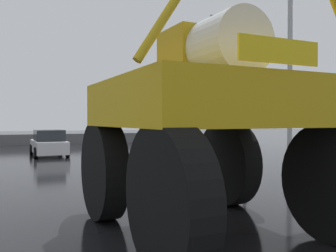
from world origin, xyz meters
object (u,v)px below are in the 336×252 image
object	(u,v)px
sedan_ahead	(49,144)
traffic_signal_near_right	(242,104)
oversize_sprayer	(208,122)
streetlight_near_right	(293,44)
streetlight_far_right	(214,77)

from	to	relation	value
sedan_ahead	traffic_signal_near_right	bearing A→B (deg)	-162.31
oversize_sprayer	sedan_ahead	bearing A→B (deg)	2.11
streetlight_near_right	oversize_sprayer	bearing A→B (deg)	-143.22
traffic_signal_near_right	streetlight_far_right	world-z (taller)	streetlight_far_right
oversize_sprayer	traffic_signal_near_right	bearing A→B (deg)	-44.31
sedan_ahead	oversize_sprayer	bearing A→B (deg)	-177.25
streetlight_far_right	streetlight_near_right	bearing A→B (deg)	-101.59
streetlight_near_right	streetlight_far_right	world-z (taller)	streetlight_near_right
streetlight_near_right	sedan_ahead	bearing A→B (deg)	123.17
sedan_ahead	streetlight_far_right	bearing A→B (deg)	-107.52
traffic_signal_near_right	streetlight_near_right	xyz separation A→B (m)	(3.20, 1.25, 2.37)
oversize_sprayer	streetlight_near_right	xyz separation A→B (m)	(6.49, 4.85, 2.91)
traffic_signal_near_right	streetlight_far_right	size ratio (longest dim) A/B	0.41
streetlight_near_right	streetlight_far_right	size ratio (longest dim) A/B	1.04
sedan_ahead	streetlight_near_right	size ratio (longest dim) A/B	0.46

